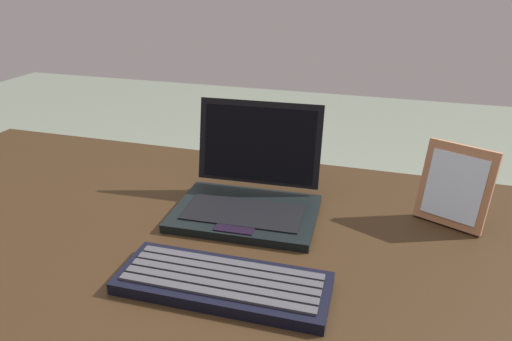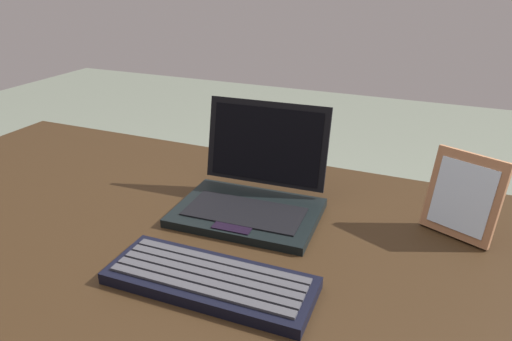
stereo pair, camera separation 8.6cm
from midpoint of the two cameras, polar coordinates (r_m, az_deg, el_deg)
name	(u,v)px [view 2 (the right image)]	position (r m, az deg, el deg)	size (l,w,h in m)	color
desk	(204,259)	(0.97, -3.96, -11.10)	(1.65, 0.77, 0.74)	black
laptop_front	(253,192)	(0.96, 2.19, -2.74)	(0.30, 0.26, 0.21)	black
external_keyboard	(210,280)	(0.75, -2.42, -13.60)	(0.34, 0.13, 0.02)	black
photo_frame	(463,197)	(0.95, 26.91, -2.99)	(0.14, 0.09, 0.16)	#946240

